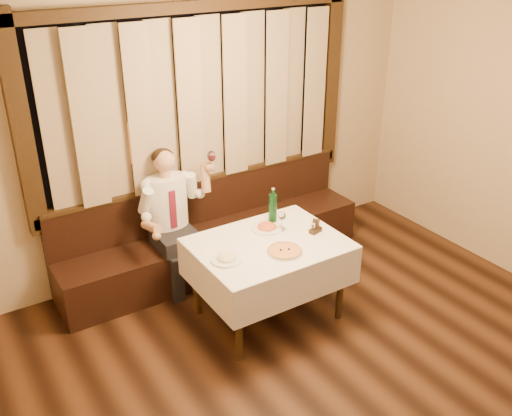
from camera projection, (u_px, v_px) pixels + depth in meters
room at (327, 193)px, 3.98m from camera, size 5.01×6.01×2.81m
banquette at (213, 239)px, 5.83m from camera, size 3.20×0.61×0.94m
dining_table at (268, 253)px, 4.91m from camera, size 1.27×0.97×0.76m
pizza at (285, 251)px, 4.70m from camera, size 0.31×0.31×0.03m
pasta_red at (267, 225)px, 5.06m from camera, size 0.28×0.28×0.10m
pasta_cream at (226, 256)px, 4.58m from camera, size 0.26×0.26×0.09m
green_bottle at (273, 208)px, 5.13m from camera, size 0.07×0.07×0.34m
table_wine_glass at (282, 216)px, 5.00m from camera, size 0.07×0.07×0.19m
cruet_caddy at (316, 228)px, 5.00m from camera, size 0.13×0.09×0.13m
seated_man at (171, 210)px, 5.32m from camera, size 0.75×0.56×1.38m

